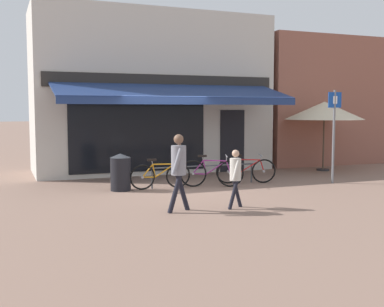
{
  "coord_description": "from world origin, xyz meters",
  "views": [
    {
      "loc": [
        -4.33,
        -12.02,
        2.11
      ],
      "look_at": [
        -0.01,
        -1.19,
        1.05
      ],
      "focal_mm": 45.0,
      "sensor_mm": 36.0,
      "label": 1
    }
  ],
  "objects_px": {
    "bicycle_purple": "(212,173)",
    "pedestrian_adult": "(179,164)",
    "bicycle_red": "(246,170)",
    "parking_sign": "(334,127)",
    "bicycle_orange": "(160,175)",
    "litter_bin": "(121,172)",
    "cafe_parasol": "(324,111)",
    "pedestrian_child": "(235,172)"
  },
  "relations": [
    {
      "from": "bicycle_purple",
      "to": "pedestrian_adult",
      "type": "height_order",
      "value": "pedestrian_adult"
    },
    {
      "from": "bicycle_red",
      "to": "parking_sign",
      "type": "bearing_deg",
      "value": -4.4
    },
    {
      "from": "bicycle_orange",
      "to": "bicycle_red",
      "type": "height_order",
      "value": "bicycle_red"
    },
    {
      "from": "bicycle_orange",
      "to": "litter_bin",
      "type": "height_order",
      "value": "litter_bin"
    },
    {
      "from": "pedestrian_adult",
      "to": "litter_bin",
      "type": "distance_m",
      "value": 3.09
    },
    {
      "from": "bicycle_orange",
      "to": "cafe_parasol",
      "type": "xyz_separation_m",
      "value": [
        6.47,
        1.63,
        1.71
      ]
    },
    {
      "from": "bicycle_purple",
      "to": "pedestrian_child",
      "type": "distance_m",
      "value": 2.9
    },
    {
      "from": "pedestrian_adult",
      "to": "pedestrian_child",
      "type": "xyz_separation_m",
      "value": [
        1.25,
        -0.13,
        -0.22
      ]
    },
    {
      "from": "litter_bin",
      "to": "cafe_parasol",
      "type": "height_order",
      "value": "cafe_parasol"
    },
    {
      "from": "litter_bin",
      "to": "pedestrian_adult",
      "type": "bearing_deg",
      "value": -80.24
    },
    {
      "from": "bicycle_orange",
      "to": "pedestrian_child",
      "type": "relative_size",
      "value": 1.32
    },
    {
      "from": "bicycle_orange",
      "to": "pedestrian_adult",
      "type": "relative_size",
      "value": 1.03
    },
    {
      "from": "bicycle_purple",
      "to": "pedestrian_child",
      "type": "relative_size",
      "value": 1.32
    },
    {
      "from": "parking_sign",
      "to": "cafe_parasol",
      "type": "bearing_deg",
      "value": 58.36
    },
    {
      "from": "parking_sign",
      "to": "cafe_parasol",
      "type": "distance_m",
      "value": 2.97
    },
    {
      "from": "pedestrian_child",
      "to": "cafe_parasol",
      "type": "xyz_separation_m",
      "value": [
        5.75,
        4.62,
        1.3
      ]
    },
    {
      "from": "bicycle_orange",
      "to": "bicycle_purple",
      "type": "relative_size",
      "value": 1.0
    },
    {
      "from": "bicycle_purple",
      "to": "parking_sign",
      "type": "bearing_deg",
      "value": 9.51
    },
    {
      "from": "litter_bin",
      "to": "parking_sign",
      "type": "distance_m",
      "value": 6.17
    },
    {
      "from": "bicycle_purple",
      "to": "pedestrian_adult",
      "type": "distance_m",
      "value": 3.35
    },
    {
      "from": "pedestrian_adult",
      "to": "pedestrian_child",
      "type": "height_order",
      "value": "pedestrian_adult"
    },
    {
      "from": "bicycle_purple",
      "to": "bicycle_red",
      "type": "bearing_deg",
      "value": 30.36
    },
    {
      "from": "cafe_parasol",
      "to": "pedestrian_child",
      "type": "bearing_deg",
      "value": -141.24
    },
    {
      "from": "bicycle_orange",
      "to": "bicycle_red",
      "type": "bearing_deg",
      "value": 1.96
    },
    {
      "from": "parking_sign",
      "to": "bicycle_orange",
      "type": "bearing_deg",
      "value": 170.01
    },
    {
      "from": "pedestrian_child",
      "to": "litter_bin",
      "type": "relative_size",
      "value": 1.31
    },
    {
      "from": "bicycle_orange",
      "to": "pedestrian_adult",
      "type": "xyz_separation_m",
      "value": [
        -0.53,
        -2.86,
        0.63
      ]
    },
    {
      "from": "bicycle_purple",
      "to": "cafe_parasol",
      "type": "distance_m",
      "value": 5.64
    },
    {
      "from": "bicycle_red",
      "to": "pedestrian_child",
      "type": "relative_size",
      "value": 1.34
    },
    {
      "from": "bicycle_purple",
      "to": "litter_bin",
      "type": "distance_m",
      "value": 2.48
    },
    {
      "from": "pedestrian_adult",
      "to": "parking_sign",
      "type": "height_order",
      "value": "parking_sign"
    },
    {
      "from": "bicycle_red",
      "to": "bicycle_orange",
      "type": "bearing_deg",
      "value": -163.53
    },
    {
      "from": "bicycle_red",
      "to": "litter_bin",
      "type": "relative_size",
      "value": 1.76
    },
    {
      "from": "bicycle_orange",
      "to": "parking_sign",
      "type": "relative_size",
      "value": 0.63
    },
    {
      "from": "parking_sign",
      "to": "pedestrian_adult",
      "type": "bearing_deg",
      "value": -159.97
    },
    {
      "from": "bicycle_red",
      "to": "cafe_parasol",
      "type": "height_order",
      "value": "cafe_parasol"
    },
    {
      "from": "pedestrian_adult",
      "to": "cafe_parasol",
      "type": "distance_m",
      "value": 8.38
    },
    {
      "from": "bicycle_orange",
      "to": "bicycle_red",
      "type": "xyz_separation_m",
      "value": [
        2.58,
        0.01,
        0.01
      ]
    },
    {
      "from": "bicycle_purple",
      "to": "bicycle_red",
      "type": "xyz_separation_m",
      "value": [
        1.17,
        0.21,
        -0.02
      ]
    },
    {
      "from": "bicycle_red",
      "to": "cafe_parasol",
      "type": "relative_size",
      "value": 0.63
    },
    {
      "from": "parking_sign",
      "to": "pedestrian_child",
      "type": "bearing_deg",
      "value": -153.31
    },
    {
      "from": "bicycle_purple",
      "to": "cafe_parasol",
      "type": "relative_size",
      "value": 0.62
    }
  ]
}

